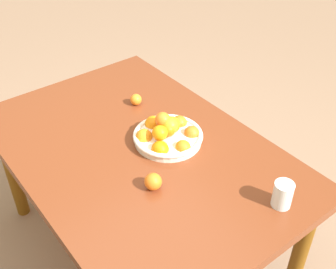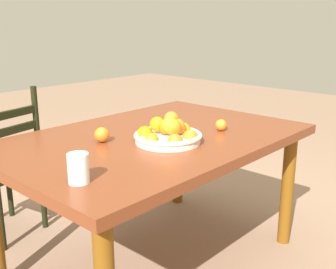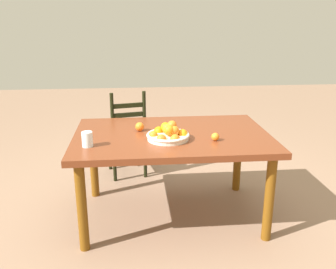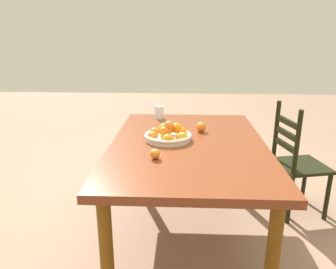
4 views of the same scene
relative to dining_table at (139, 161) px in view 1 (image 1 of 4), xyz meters
The scene contains 6 objects.
ground_plane 0.66m from the dining_table, ahead, with size 12.00×12.00×0.00m, color #8B6C55.
dining_table is the anchor object (origin of this frame).
fruit_bowl 0.19m from the dining_table, 106.05° to the right, with size 0.33×0.33×0.15m.
orange_loose_0 0.30m from the dining_table, 158.59° to the left, with size 0.07×0.07×0.07m, color orange.
orange_loose_1 0.39m from the dining_table, 32.87° to the right, with size 0.06×0.06×0.06m, color orange.
drinking_glass 0.70m from the dining_table, 159.00° to the right, with size 0.08×0.08×0.11m, color silver.
Camera 1 is at (-1.30, 0.83, 1.99)m, focal length 45.21 mm.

